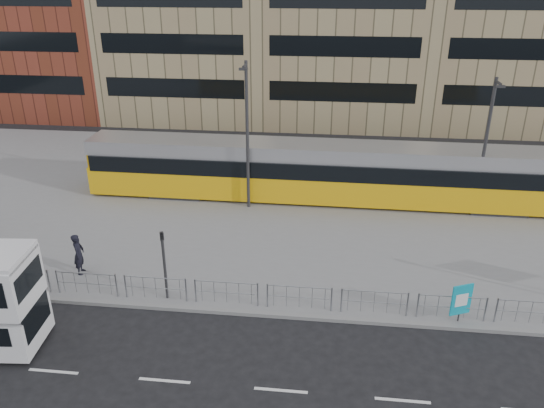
# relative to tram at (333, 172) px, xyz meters

# --- Properties ---
(ground) EXTENTS (120.00, 120.00, 0.00)m
(ground) POSITION_rel_tram_xyz_m (-3.49, -11.90, -1.88)
(ground) COLOR black
(ground) RESTS_ON ground
(plaza) EXTENTS (64.00, 24.00, 0.15)m
(plaza) POSITION_rel_tram_xyz_m (-3.49, 0.10, -1.80)
(plaza) COLOR gray
(plaza) RESTS_ON ground
(kerb) EXTENTS (64.00, 0.25, 0.17)m
(kerb) POSITION_rel_tram_xyz_m (-3.49, -11.85, -1.80)
(kerb) COLOR gray
(kerb) RESTS_ON ground
(pedestrian_barrier) EXTENTS (32.07, 0.07, 1.10)m
(pedestrian_barrier) POSITION_rel_tram_xyz_m (-1.49, -11.40, -0.90)
(pedestrian_barrier) COLOR #95989D
(pedestrian_barrier) RESTS_ON plaza
(road_markings) EXTENTS (62.00, 0.12, 0.01)m
(road_markings) POSITION_rel_tram_xyz_m (-2.49, -15.90, -1.87)
(road_markings) COLOR white
(road_markings) RESTS_ON ground
(tram) EXTENTS (29.24, 3.09, 3.44)m
(tram) POSITION_rel_tram_xyz_m (0.00, 0.00, 0.00)
(tram) COLOR #F2B30D
(tram) RESTS_ON plaza
(ad_panel) EXTENTS (0.84, 0.41, 1.66)m
(ad_panel) POSITION_rel_tram_xyz_m (5.11, -11.51, -0.75)
(ad_panel) COLOR #2D2D30
(ad_panel) RESTS_ON plaza
(pedestrian) EXTENTS (0.57, 0.77, 1.94)m
(pedestrian) POSITION_rel_tram_xyz_m (-11.27, -9.73, -0.76)
(pedestrian) COLOR black
(pedestrian) RESTS_ON plaza
(traffic_light_west) EXTENTS (0.23, 0.25, 3.10)m
(traffic_light_west) POSITION_rel_tram_xyz_m (-6.78, -11.24, 0.25)
(traffic_light_west) COLOR #2D2D30
(traffic_light_west) RESTS_ON plaza
(lamp_post_west) EXTENTS (0.45, 1.04, 8.35)m
(lamp_post_west) POSITION_rel_tram_xyz_m (-4.80, -1.67, 2.82)
(lamp_post_west) COLOR #2D2D30
(lamp_post_west) RESTS_ON plaza
(lamp_post_east) EXTENTS (0.45, 1.04, 7.69)m
(lamp_post_east) POSITION_rel_tram_xyz_m (8.00, -1.27, 2.49)
(lamp_post_east) COLOR #2D2D30
(lamp_post_east) RESTS_ON plaza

